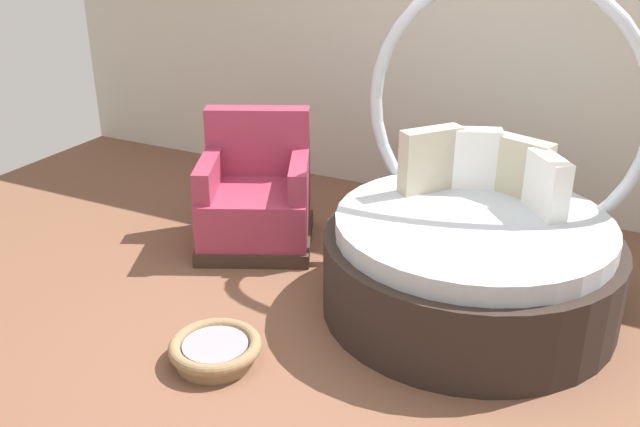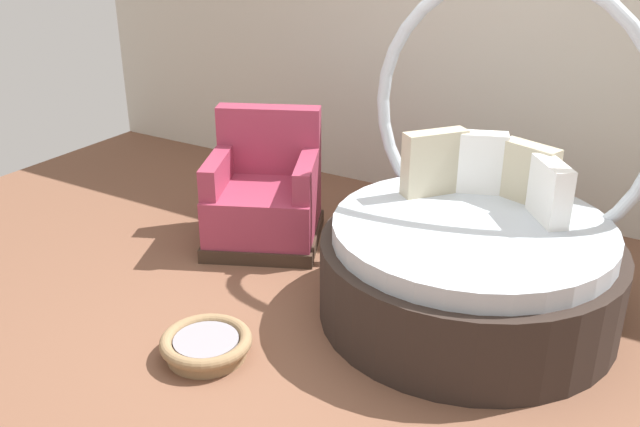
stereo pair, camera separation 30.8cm
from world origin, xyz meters
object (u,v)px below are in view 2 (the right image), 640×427
Objects in this scene: pet_basket at (206,345)px; side_table at (449,164)px; round_daybed at (474,250)px; red_armchair at (265,197)px.

side_table is at bearing 81.11° from pet_basket.
round_daybed is 3.85× the size of side_table.
side_table is (0.97, 1.12, 0.10)m from red_armchair.
pet_basket is (0.58, -1.39, -0.26)m from red_armchair.
side_table is (0.39, 2.51, 0.35)m from pet_basket.
pet_basket is at bearing -98.89° from side_table.
pet_basket is at bearing -67.38° from red_armchair.
round_daybed is 3.92× the size of pet_basket.
red_armchair reaches higher than side_table.
pet_basket is 2.57m from side_table.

